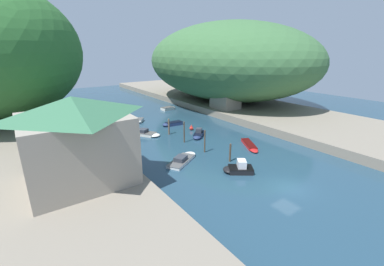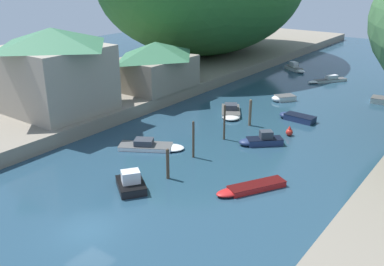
% 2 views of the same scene
% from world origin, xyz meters
% --- Properties ---
extents(water_surface, '(130.00, 130.00, 0.00)m').
position_xyz_m(water_surface, '(0.00, 30.00, 0.00)').
color(water_surface, '#234256').
rests_on(water_surface, ground).
extents(left_bank, '(22.00, 120.00, 1.46)m').
position_xyz_m(left_bank, '(-24.05, 30.00, 0.73)').
color(left_bank, gray).
rests_on(left_bank, ground).
extents(waterfront_building, '(10.61, 10.18, 8.88)m').
position_xyz_m(waterfront_building, '(-18.87, 12.31, 6.02)').
color(waterfront_building, gray).
rests_on(waterfront_building, left_bank).
extents(boathouse_shed, '(7.57, 10.32, 5.95)m').
position_xyz_m(boathouse_shed, '(-16.44, 25.72, 4.54)').
color(boathouse_shed, gray).
rests_on(boathouse_shed, left_bank).
extents(boat_mid_channel, '(4.59, 5.97, 1.00)m').
position_xyz_m(boat_mid_channel, '(-1.60, 47.67, 0.30)').
color(boat_mid_channel, white).
rests_on(boat_mid_channel, water_surface).
extents(boat_small_dinghy, '(4.78, 3.86, 1.38)m').
position_xyz_m(boat_small_dinghy, '(-8.64, 51.91, 0.42)').
color(boat_small_dinghy, white).
rests_on(boat_small_dinghy, water_surface).
extents(boat_white_cruiser, '(3.98, 5.70, 0.46)m').
position_xyz_m(boat_white_cruiser, '(5.75, 11.04, 0.23)').
color(boat_white_cruiser, red).
rests_on(boat_white_cruiser, water_surface).
extents(boat_cabin_cruiser, '(4.03, 3.91, 1.40)m').
position_xyz_m(boat_cabin_cruiser, '(2.04, 19.81, 0.44)').
color(boat_cabin_cruiser, navy).
rests_on(boat_cabin_cruiser, water_surface).
extents(boat_navy_launch, '(4.62, 5.61, 1.10)m').
position_xyz_m(boat_navy_launch, '(-5.10, 25.86, 0.34)').
color(boat_navy_launch, silver).
rests_on(boat_navy_launch, water_surface).
extents(boat_near_quay, '(3.09, 3.38, 0.68)m').
position_xyz_m(boat_near_quay, '(-2.74, 34.70, 0.34)').
color(boat_near_quay, white).
rests_on(boat_near_quay, water_surface).
extents(boat_far_upstream, '(6.27, 4.81, 0.95)m').
position_xyz_m(boat_far_upstream, '(-5.77, 12.72, 0.28)').
color(boat_far_upstream, white).
rests_on(boat_far_upstream, water_surface).
extents(boat_yellow_tender, '(4.27, 1.78, 0.69)m').
position_xyz_m(boat_yellow_tender, '(1.79, 28.60, 0.34)').
color(boat_yellow_tender, navy).
rests_on(boat_yellow_tender, water_surface).
extents(boat_far_right_bank, '(4.12, 3.71, 1.61)m').
position_xyz_m(boat_far_right_bank, '(-1.95, 5.97, 0.48)').
color(boat_far_right_bank, black).
rests_on(boat_far_right_bank, water_surface).
extents(mooring_post_nearest, '(0.26, 0.26, 2.64)m').
position_xyz_m(mooring_post_nearest, '(-0.57, 8.92, 1.33)').
color(mooring_post_nearest, '#4C3D2D').
rests_on(mooring_post_nearest, water_surface).
extents(mooring_post_second, '(0.21, 0.21, 3.49)m').
position_xyz_m(mooring_post_second, '(-1.40, 13.51, 1.75)').
color(mooring_post_second, '#4C3D2D').
rests_on(mooring_post_second, water_surface).
extents(mooring_post_middle, '(0.21, 0.21, 3.62)m').
position_xyz_m(mooring_post_middle, '(-1.54, 18.85, 1.82)').
color(mooring_post_middle, '#4C3D2D').
rests_on(mooring_post_middle, water_surface).
extents(mooring_post_fourth, '(0.30, 0.30, 2.95)m').
position_xyz_m(mooring_post_fourth, '(-1.50, 23.95, 1.49)').
color(mooring_post_fourth, brown).
rests_on(mooring_post_fourth, water_surface).
extents(channel_buoy_near, '(0.72, 0.72, 1.09)m').
position_xyz_m(channel_buoy_near, '(3.27, 23.72, 0.42)').
color(channel_buoy_near, red).
rests_on(channel_buoy_near, water_surface).
extents(person_on_quay, '(0.31, 0.43, 1.69)m').
position_xyz_m(person_on_quay, '(-14.38, 9.02, 2.44)').
color(person_on_quay, '#282D3D').
rests_on(person_on_quay, left_bank).
extents(person_by_boathouse, '(0.24, 0.39, 1.69)m').
position_xyz_m(person_by_boathouse, '(-14.68, 8.56, 2.44)').
color(person_by_boathouse, '#282D3D').
rests_on(person_by_boathouse, left_bank).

